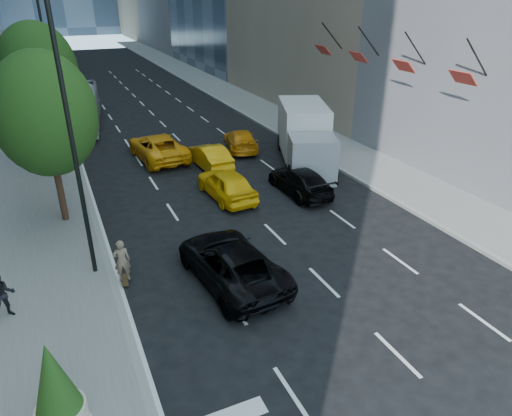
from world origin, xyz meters
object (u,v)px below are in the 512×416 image
black_sedan_lincoln (231,262)px  box_truck (305,136)px  planter_shrub (57,394)px  black_sedan_mercedes (300,181)px  city_bus (81,108)px  skateboarder (122,263)px

black_sedan_lincoln → box_truck: box_truck is taller
black_sedan_lincoln → planter_shrub: 7.52m
black_sedan_lincoln → black_sedan_mercedes: 8.61m
planter_shrub → city_bus: bearing=83.8°
skateboarder → city_bus: city_bus is taller
black_sedan_lincoln → city_bus: city_bus is taller
box_truck → planter_shrub: size_ratio=2.80×
box_truck → planter_shrub: box_truck is taller
black_sedan_lincoln → planter_shrub: (-5.96, -4.52, 0.70)m
skateboarder → box_truck: size_ratio=0.21×
skateboarder → city_bus: size_ratio=0.16×
black_sedan_mercedes → planter_shrub: 16.09m
black_sedan_mercedes → box_truck: bearing=-123.0°
skateboarder → box_truck: bearing=-138.7°
skateboarder → black_sedan_mercedes: (9.80, 4.51, -0.14)m
city_bus → planter_shrub: size_ratio=3.80×
box_truck → planter_shrub: (-14.60, -14.29, -0.31)m
black_sedan_lincoln → planter_shrub: bearing=31.3°
skateboarder → box_truck: box_truck is taller
city_bus → black_sedan_mercedes: bearing=-56.4°
planter_shrub → black_sedan_lincoln: bearing=37.2°
skateboarder → city_bus: (0.80, 22.93, 0.64)m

